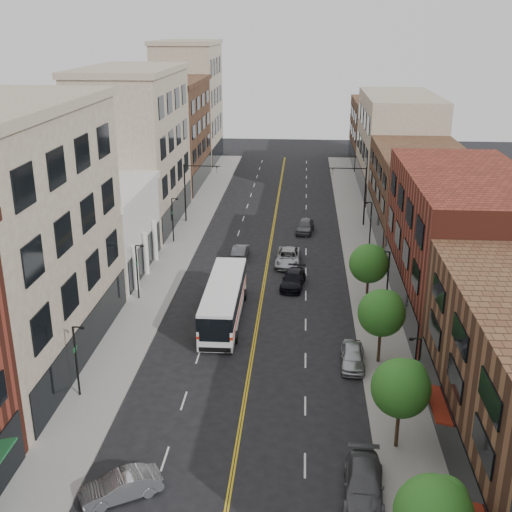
% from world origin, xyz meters
% --- Properties ---
extents(ground, '(220.00, 220.00, 0.00)m').
position_xyz_m(ground, '(0.00, 0.00, 0.00)').
color(ground, black).
rests_on(ground, ground).
extents(sidewalk_left, '(4.00, 110.00, 0.15)m').
position_xyz_m(sidewalk_left, '(-10.00, 35.00, 0.07)').
color(sidewalk_left, gray).
rests_on(sidewalk_left, ground).
extents(sidewalk_right, '(4.00, 110.00, 0.15)m').
position_xyz_m(sidewalk_right, '(10.00, 35.00, 0.07)').
color(sidewalk_right, gray).
rests_on(sidewalk_right, ground).
extents(bldg_l_tanoffice, '(10.00, 22.00, 18.00)m').
position_xyz_m(bldg_l_tanoffice, '(-17.00, 13.00, 9.00)').
color(bldg_l_tanoffice, gray).
rests_on(bldg_l_tanoffice, ground).
extents(bldg_l_white, '(10.00, 14.00, 8.00)m').
position_xyz_m(bldg_l_white, '(-17.00, 31.00, 4.00)').
color(bldg_l_white, silver).
rests_on(bldg_l_white, ground).
extents(bldg_l_far_a, '(10.00, 20.00, 18.00)m').
position_xyz_m(bldg_l_far_a, '(-17.00, 48.00, 9.00)').
color(bldg_l_far_a, gray).
rests_on(bldg_l_far_a, ground).
extents(bldg_l_far_b, '(10.00, 20.00, 15.00)m').
position_xyz_m(bldg_l_far_b, '(-17.00, 68.00, 7.50)').
color(bldg_l_far_b, brown).
rests_on(bldg_l_far_b, ground).
extents(bldg_l_far_c, '(10.00, 16.00, 20.00)m').
position_xyz_m(bldg_l_far_c, '(-17.00, 86.00, 10.00)').
color(bldg_l_far_c, gray).
rests_on(bldg_l_far_c, ground).
extents(bldg_r_mid, '(10.00, 22.00, 12.00)m').
position_xyz_m(bldg_r_mid, '(17.00, 24.00, 6.00)').
color(bldg_r_mid, '#5E2518').
rests_on(bldg_r_mid, ground).
extents(bldg_r_far_a, '(10.00, 20.00, 10.00)m').
position_xyz_m(bldg_r_far_a, '(17.00, 45.00, 5.00)').
color(bldg_r_far_a, brown).
rests_on(bldg_r_far_a, ground).
extents(bldg_r_far_b, '(10.00, 22.00, 14.00)m').
position_xyz_m(bldg_r_far_b, '(17.00, 66.00, 7.00)').
color(bldg_r_far_b, gray).
rests_on(bldg_r_far_b, ground).
extents(bldg_r_far_c, '(10.00, 18.00, 11.00)m').
position_xyz_m(bldg_r_far_c, '(17.00, 86.00, 5.50)').
color(bldg_r_far_c, brown).
rests_on(bldg_r_far_c, ground).
extents(tree_r_1, '(3.40, 3.40, 5.59)m').
position_xyz_m(tree_r_1, '(9.39, 4.07, 4.13)').
color(tree_r_1, black).
rests_on(tree_r_1, sidewalk_right).
extents(tree_r_2, '(3.40, 3.40, 5.59)m').
position_xyz_m(tree_r_2, '(9.39, 14.07, 4.13)').
color(tree_r_2, black).
rests_on(tree_r_2, sidewalk_right).
extents(tree_r_3, '(3.40, 3.40, 5.59)m').
position_xyz_m(tree_r_3, '(9.39, 24.07, 4.13)').
color(tree_r_3, black).
rests_on(tree_r_3, sidewalk_right).
extents(lamp_l_1, '(0.81, 0.55, 5.05)m').
position_xyz_m(lamp_l_1, '(-10.95, 8.00, 2.97)').
color(lamp_l_1, black).
rests_on(lamp_l_1, sidewalk_left).
extents(lamp_l_2, '(0.81, 0.55, 5.05)m').
position_xyz_m(lamp_l_2, '(-10.95, 24.00, 2.97)').
color(lamp_l_2, black).
rests_on(lamp_l_2, sidewalk_left).
extents(lamp_l_3, '(0.81, 0.55, 5.05)m').
position_xyz_m(lamp_l_3, '(-10.95, 40.00, 2.97)').
color(lamp_l_3, black).
rests_on(lamp_l_3, sidewalk_left).
extents(lamp_r_1, '(0.81, 0.55, 5.05)m').
position_xyz_m(lamp_r_1, '(10.95, 8.00, 2.97)').
color(lamp_r_1, black).
rests_on(lamp_r_1, sidewalk_right).
extents(lamp_r_2, '(0.81, 0.55, 5.05)m').
position_xyz_m(lamp_r_2, '(10.95, 24.00, 2.97)').
color(lamp_r_2, black).
rests_on(lamp_r_2, sidewalk_right).
extents(lamp_r_3, '(0.81, 0.55, 5.05)m').
position_xyz_m(lamp_r_3, '(10.95, 40.00, 2.97)').
color(lamp_r_3, black).
rests_on(lamp_r_3, sidewalk_right).
extents(signal_mast_left, '(4.49, 0.18, 7.20)m').
position_xyz_m(signal_mast_left, '(-10.27, 48.00, 4.65)').
color(signal_mast_left, black).
rests_on(signal_mast_left, sidewalk_left).
extents(signal_mast_right, '(4.49, 0.18, 7.20)m').
position_xyz_m(signal_mast_right, '(10.27, 48.00, 4.65)').
color(signal_mast_right, black).
rests_on(signal_mast_right, sidewalk_right).
extents(city_bus, '(3.13, 12.59, 3.23)m').
position_xyz_m(city_bus, '(-2.84, 20.52, 1.88)').
color(city_bus, white).
rests_on(city_bus, ground).
extents(car_angle_b, '(4.41, 3.38, 1.40)m').
position_xyz_m(car_angle_b, '(-5.60, -1.29, 0.70)').
color(car_angle_b, '#94969B').
rests_on(car_angle_b, ground).
extents(car_parked_mid, '(2.41, 5.23, 1.48)m').
position_xyz_m(car_parked_mid, '(7.06, -0.18, 0.74)').
color(car_parked_mid, '#4B4B50').
rests_on(car_parked_mid, ground).
extents(car_parked_far, '(1.90, 4.36, 1.46)m').
position_xyz_m(car_parked_far, '(7.40, 13.50, 0.73)').
color(car_parked_far, '#AFB2B7').
rests_on(car_parked_far, ground).
extents(car_lane_behind, '(1.66, 4.24, 1.37)m').
position_xyz_m(car_lane_behind, '(-2.96, 35.67, 0.69)').
color(car_lane_behind, '#54545A').
rests_on(car_lane_behind, ground).
extents(car_lane_a, '(2.63, 5.16, 1.43)m').
position_xyz_m(car_lane_a, '(2.80, 28.08, 0.72)').
color(car_lane_a, black).
rests_on(car_lane_a, ground).
extents(car_lane_b, '(2.72, 5.58, 1.53)m').
position_xyz_m(car_lane_b, '(2.14, 34.00, 0.76)').
color(car_lane_b, '#A8AAB0').
rests_on(car_lane_b, ground).
extents(car_lane_c, '(2.40, 4.76, 1.56)m').
position_xyz_m(car_lane_c, '(3.86, 44.99, 0.78)').
color(car_lane_c, '#54555A').
rests_on(car_lane_c, ground).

